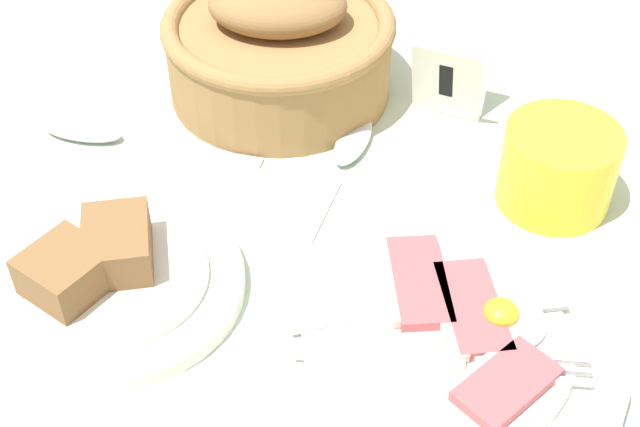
{
  "coord_description": "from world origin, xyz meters",
  "views": [
    {
      "loc": [
        0.16,
        -0.39,
        0.46
      ],
      "look_at": [
        -0.0,
        0.06,
        0.02
      ],
      "focal_mm": 50.0,
      "sensor_mm": 36.0,
      "label": 1
    }
  ],
  "objects_px": {
    "breakfast_plate": "(440,342)",
    "number_card": "(451,76)",
    "bread_plate": "(112,277)",
    "teaspoon_near_cup": "(112,136)",
    "bread_basket": "(279,47)",
    "teaspoon_by_saucer": "(343,161)",
    "sugar_cup": "(558,165)"
  },
  "relations": [
    {
      "from": "teaspoon_by_saucer",
      "to": "teaspoon_near_cup",
      "type": "relative_size",
      "value": 1.0
    },
    {
      "from": "sugar_cup",
      "to": "bread_basket",
      "type": "distance_m",
      "value": 0.26
    },
    {
      "from": "breakfast_plate",
      "to": "bread_plate",
      "type": "height_order",
      "value": "bread_plate"
    },
    {
      "from": "breakfast_plate",
      "to": "bread_basket",
      "type": "xyz_separation_m",
      "value": [
        -0.21,
        0.24,
        0.04
      ]
    },
    {
      "from": "bread_basket",
      "to": "sugar_cup",
      "type": "bearing_deg",
      "value": -14.01
    },
    {
      "from": "bread_plate",
      "to": "teaspoon_near_cup",
      "type": "distance_m",
      "value": 0.17
    },
    {
      "from": "bread_plate",
      "to": "bread_basket",
      "type": "distance_m",
      "value": 0.27
    },
    {
      "from": "bread_plate",
      "to": "teaspoon_by_saucer",
      "type": "height_order",
      "value": "bread_plate"
    },
    {
      "from": "breakfast_plate",
      "to": "number_card",
      "type": "relative_size",
      "value": 3.33
    },
    {
      "from": "breakfast_plate",
      "to": "bread_plate",
      "type": "relative_size",
      "value": 1.39
    },
    {
      "from": "sugar_cup",
      "to": "bread_basket",
      "type": "xyz_separation_m",
      "value": [
        -0.25,
        0.06,
        0.01
      ]
    },
    {
      "from": "teaspoon_near_cup",
      "to": "sugar_cup",
      "type": "bearing_deg",
      "value": -177.94
    },
    {
      "from": "breakfast_plate",
      "to": "teaspoon_by_saucer",
      "type": "bearing_deg",
      "value": 127.69
    },
    {
      "from": "sugar_cup",
      "to": "number_card",
      "type": "bearing_deg",
      "value": 141.51
    },
    {
      "from": "bread_plate",
      "to": "bread_basket",
      "type": "bearing_deg",
      "value": 86.43
    },
    {
      "from": "sugar_cup",
      "to": "breakfast_plate",
      "type": "bearing_deg",
      "value": -103.81
    },
    {
      "from": "teaspoon_near_cup",
      "to": "bread_plate",
      "type": "bearing_deg",
      "value": 113.96
    },
    {
      "from": "teaspoon_by_saucer",
      "to": "number_card",
      "type": "bearing_deg",
      "value": -32.57
    },
    {
      "from": "bread_plate",
      "to": "sugar_cup",
      "type": "xyz_separation_m",
      "value": [
        0.27,
        0.2,
        0.02
      ]
    },
    {
      "from": "breakfast_plate",
      "to": "sugar_cup",
      "type": "bearing_deg",
      "value": 76.19
    },
    {
      "from": "number_card",
      "to": "teaspoon_near_cup",
      "type": "relative_size",
      "value": 0.38
    },
    {
      "from": "teaspoon_by_saucer",
      "to": "teaspoon_near_cup",
      "type": "height_order",
      "value": "same"
    },
    {
      "from": "bread_basket",
      "to": "teaspoon_by_saucer",
      "type": "height_order",
      "value": "bread_basket"
    },
    {
      "from": "sugar_cup",
      "to": "number_card",
      "type": "relative_size",
      "value": 1.19
    },
    {
      "from": "bread_plate",
      "to": "teaspoon_near_cup",
      "type": "xyz_separation_m",
      "value": [
        -0.09,
        0.15,
        -0.01
      ]
    },
    {
      "from": "teaspoon_by_saucer",
      "to": "bread_plate",
      "type": "bearing_deg",
      "value": 149.04
    },
    {
      "from": "number_card",
      "to": "sugar_cup",
      "type": "bearing_deg",
      "value": -35.65
    },
    {
      "from": "teaspoon_near_cup",
      "to": "breakfast_plate",
      "type": "bearing_deg",
      "value": 152.3
    },
    {
      "from": "breakfast_plate",
      "to": "bread_basket",
      "type": "distance_m",
      "value": 0.32
    },
    {
      "from": "breakfast_plate",
      "to": "teaspoon_by_saucer",
      "type": "distance_m",
      "value": 0.2
    },
    {
      "from": "number_card",
      "to": "teaspoon_by_saucer",
      "type": "distance_m",
      "value": 0.12
    },
    {
      "from": "bread_basket",
      "to": "number_card",
      "type": "relative_size",
      "value": 2.75
    }
  ]
}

